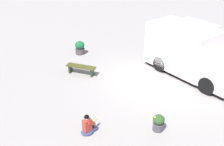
% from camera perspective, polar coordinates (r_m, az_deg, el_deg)
% --- Properties ---
extents(ground_plane, '(40.00, 40.00, 0.00)m').
position_cam_1_polar(ground_plane, '(14.67, 9.09, -0.79)').
color(ground_plane, '#9F9791').
extents(food_truck, '(5.39, 3.77, 2.48)m').
position_cam_1_polar(food_truck, '(14.77, 15.90, 3.76)').
color(food_truck, white).
rests_on(food_truck, ground_plane).
extents(person_customer, '(0.63, 0.77, 0.82)m').
position_cam_1_polar(person_customer, '(10.69, -4.94, -10.72)').
color(person_customer, navy).
rests_on(person_customer, ground_plane).
extents(planter_flowering_near, '(0.45, 0.45, 0.68)m').
position_cam_1_polar(planter_flowering_near, '(10.89, 9.50, -9.96)').
color(planter_flowering_near, '#4D4856').
rests_on(planter_flowering_near, ground_plane).
extents(planter_flowering_far, '(0.57, 0.57, 0.81)m').
position_cam_1_polar(planter_flowering_far, '(17.08, -6.59, 5.18)').
color(planter_flowering_far, '#4D4445').
rests_on(planter_flowering_far, ground_plane).
extents(plaza_bench, '(1.23, 1.52, 0.48)m').
position_cam_1_polar(plaza_bench, '(14.69, -6.35, 1.03)').
color(plaza_bench, '#49441E').
rests_on(plaza_bench, ground_plane).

